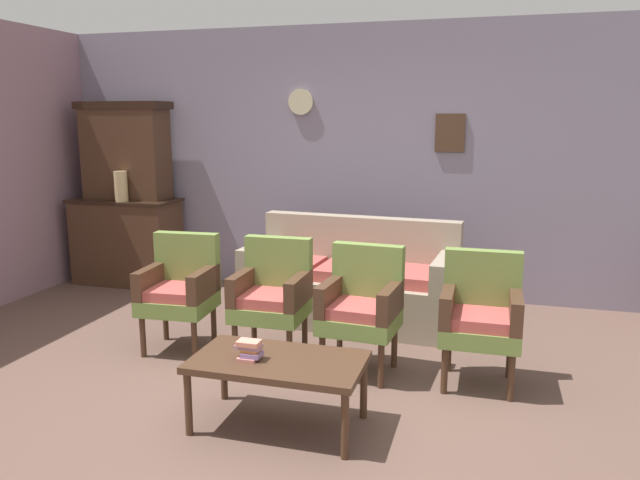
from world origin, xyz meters
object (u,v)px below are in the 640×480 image
at_px(side_cabinet, 127,241).
at_px(armchair_by_doorway, 272,293).
at_px(floral_couch, 351,284).
at_px(armchair_row_middle, 481,313).
at_px(armchair_near_couch_end, 180,287).
at_px(book_stack_on_table, 250,350).
at_px(coffee_table, 278,366).
at_px(vase_on_cabinet, 121,186).
at_px(armchair_near_cabinet, 362,304).

relative_size(side_cabinet, armchair_by_doorway, 1.28).
height_order(floral_couch, armchair_row_middle, same).
distance_m(armchair_near_couch_end, armchair_by_doorway, 0.75).
distance_m(armchair_by_doorway, book_stack_on_table, 1.10).
bearing_deg(armchair_row_middle, side_cabinet, 156.65).
bearing_deg(coffee_table, armchair_by_doorway, 111.97).
relative_size(vase_on_cabinet, armchair_near_couch_end, 0.35).
bearing_deg(vase_on_cabinet, book_stack_on_table, -45.25).
distance_m(floral_couch, armchair_near_cabinet, 1.15).
xyz_separation_m(armchair_row_middle, book_stack_on_table, (-1.27, -1.00, -0.02)).
relative_size(side_cabinet, coffee_table, 1.16).
distance_m(vase_on_cabinet, book_stack_on_table, 3.53).
xyz_separation_m(armchair_by_doorway, armchair_near_cabinet, (0.70, -0.08, 0.00)).
relative_size(armchair_near_cabinet, coffee_table, 0.90).
bearing_deg(side_cabinet, armchair_row_middle, -23.35).
xyz_separation_m(coffee_table, book_stack_on_table, (-0.15, -0.05, 0.10)).
xyz_separation_m(side_cabinet, armchair_near_couch_end, (1.53, -1.61, 0.03)).
bearing_deg(armchair_row_middle, armchair_by_doorway, 177.65).
xyz_separation_m(floral_couch, coffee_table, (0.03, -2.03, 0.05)).
relative_size(armchair_by_doorway, book_stack_on_table, 5.84).
bearing_deg(vase_on_cabinet, armchair_by_doorway, -32.64).
height_order(floral_couch, book_stack_on_table, floral_couch).
distance_m(armchair_by_doorway, armchair_near_cabinet, 0.71).
height_order(side_cabinet, vase_on_cabinet, vase_on_cabinet).
bearing_deg(side_cabinet, coffee_table, -43.97).
bearing_deg(coffee_table, armchair_row_middle, 40.62).
relative_size(floral_couch, coffee_table, 1.90).
xyz_separation_m(armchair_by_doorway, book_stack_on_table, (0.25, -1.07, -0.02)).
height_order(vase_on_cabinet, armchair_near_couch_end, vase_on_cabinet).
xyz_separation_m(side_cabinet, armchair_row_middle, (3.80, -1.64, 0.03)).
distance_m(side_cabinet, armchair_near_couch_end, 2.22).
xyz_separation_m(vase_on_cabinet, armchair_near_cabinet, (2.90, -1.49, -0.59)).
xyz_separation_m(side_cabinet, floral_couch, (2.65, -0.57, -0.14)).
bearing_deg(armchair_near_cabinet, book_stack_on_table, -114.48).
bearing_deg(coffee_table, book_stack_on_table, -162.12).
relative_size(armchair_near_cabinet, book_stack_on_table, 5.84).
xyz_separation_m(side_cabinet, book_stack_on_table, (2.53, -2.64, 0.01)).
bearing_deg(floral_couch, coffee_table, -89.01).
bearing_deg(floral_couch, book_stack_on_table, -93.30).
bearing_deg(armchair_near_couch_end, side_cabinet, 133.40).
relative_size(floral_couch, armchair_row_middle, 2.11).
xyz_separation_m(floral_couch, armchair_by_doorway, (-0.37, -1.01, 0.17)).
xyz_separation_m(floral_couch, armchair_row_middle, (1.15, -1.07, 0.17)).
height_order(armchair_row_middle, coffee_table, armchair_row_middle).
relative_size(side_cabinet, armchair_near_cabinet, 1.28).
bearing_deg(book_stack_on_table, armchair_near_cabinet, 65.52).
height_order(armchair_near_couch_end, armchair_row_middle, same).
relative_size(vase_on_cabinet, armchair_near_cabinet, 0.35).
xyz_separation_m(armchair_near_cabinet, armchair_row_middle, (0.82, 0.02, 0.00)).
bearing_deg(armchair_by_doorway, armchair_near_cabinet, -6.46).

